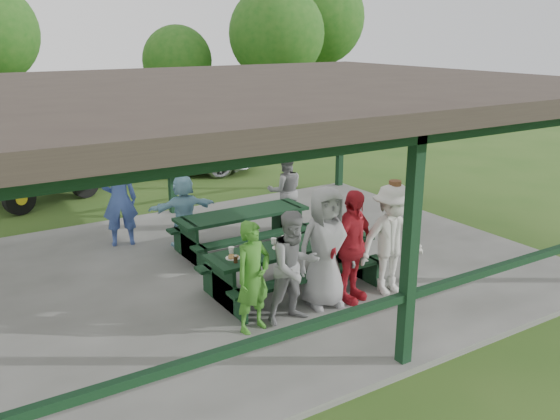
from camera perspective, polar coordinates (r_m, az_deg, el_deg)
ground at (r=10.72m, az=-2.42°, el=-5.79°), size 90.00×90.00×0.00m
concrete_slab at (r=10.70m, az=-2.42°, el=-5.54°), size 10.00×8.00×0.10m
pavilion_structure at (r=9.94m, az=-2.64°, el=11.32°), size 10.60×8.60×3.24m
picnic_table_near at (r=9.55m, az=1.16°, el=-4.93°), size 2.81×1.39×0.75m
picnic_table_far at (r=11.26m, az=-3.62°, el=-1.56°), size 2.55×1.39×0.75m
table_setting at (r=9.41m, az=0.61°, el=-3.31°), size 2.29×0.45×0.10m
contestant_green at (r=8.17m, az=-2.62°, el=-6.44°), size 0.65×0.50×1.59m
contestant_grey_left at (r=8.40m, az=1.39°, el=-5.53°), size 0.81×0.63×1.65m
contestant_grey_mid at (r=8.87m, az=4.39°, el=-3.60°), size 0.99×0.72×1.87m
contestant_red at (r=9.08m, az=6.93°, el=-3.52°), size 1.12×0.72×1.77m
contestant_white_fedora at (r=9.45m, az=10.71°, el=-2.77°), size 1.23×0.80×1.84m
spectator_lblue at (r=11.56m, az=-9.25°, el=-0.03°), size 1.36×0.57×1.42m
spectator_blue at (r=11.80m, az=-15.21°, el=0.99°), size 0.76×0.59×1.84m
spectator_grey at (r=12.47m, az=0.51°, el=1.86°), size 0.93×0.82×1.60m
pickup_truck at (r=18.38m, az=-10.67°, el=5.96°), size 5.85×4.55×1.48m
farm_trailer at (r=16.08m, az=-22.56°, el=3.19°), size 3.88×2.57×1.37m
tree_mid at (r=25.13m, az=-9.86°, el=13.96°), size 2.80×2.80×4.38m
tree_right at (r=24.35m, az=-0.32°, el=16.58°), size 3.78×3.78×5.91m
tree_far_right at (r=29.34m, az=3.62°, el=17.95°), size 4.43×4.43×6.92m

